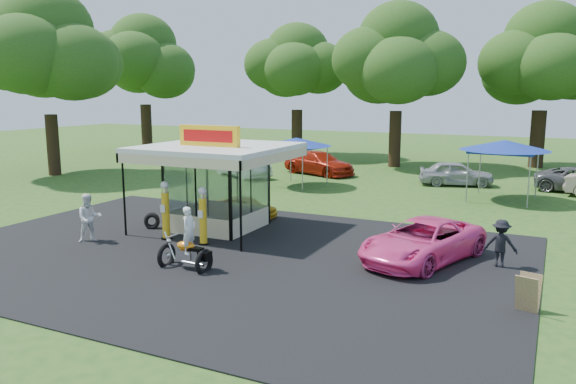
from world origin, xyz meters
name	(u,v)px	position (x,y,z in m)	size (l,w,h in m)	color
ground	(186,270)	(0.00, 0.00, 0.00)	(120.00, 120.00, 0.00)	#284F18
asphalt_apron	(221,253)	(0.00, 2.00, 0.02)	(20.00, 14.00, 0.04)	black
gas_station_kiosk	(218,185)	(-2.00, 4.99, 1.78)	(5.40, 5.40, 4.18)	white
gas_pump_left	(166,212)	(-2.81, 2.69, 1.06)	(0.41, 0.41, 2.22)	black
gas_pump_right	(203,218)	(-1.14, 2.66, 1.02)	(0.40, 0.40, 2.13)	black
motorcycle	(188,245)	(0.03, 0.09, 0.81)	(1.76, 0.88, 2.08)	black
spare_tires	(152,221)	(-4.38, 3.78, 0.33)	(0.84, 0.64, 0.67)	black
a_frame_sign	(528,294)	(9.70, 0.94, 0.50)	(0.59, 0.60, 0.98)	#593819
kiosk_car	(246,207)	(-2.00, 7.20, 0.48)	(1.13, 2.82, 0.96)	yellow
pink_sedan	(422,241)	(6.38, 4.10, 0.69)	(2.28, 4.94, 1.37)	#FF4598
spectator_west	(89,218)	(-5.15, 1.24, 0.90)	(0.88, 0.68, 1.80)	white
spectator_east_a	(501,244)	(8.73, 4.51, 0.77)	(1.00, 0.58, 1.55)	black
bg_car_a	(242,165)	(-8.22, 17.49, 0.78)	(1.65, 4.73, 1.56)	white
bg_car_b	(319,163)	(-4.12, 20.65, 0.76)	(2.13, 5.23, 1.52)	#B2200D
bg_car_c	(456,173)	(4.87, 19.98, 0.72)	(1.70, 4.23, 1.44)	#9C9DA1
tent_west	(296,142)	(-3.50, 15.72, 2.56)	(4.05, 4.05, 2.83)	gray
tent_east	(505,146)	(7.72, 16.31, 2.78)	(4.39, 4.39, 3.07)	gray
oak_far_a	(144,67)	(-23.95, 27.23, 7.63)	(10.11, 10.11, 11.99)	black
oak_far_b	(297,74)	(-10.07, 30.04, 6.92)	(9.08, 9.08, 10.83)	black
oak_far_c	(397,65)	(-0.63, 26.66, 7.28)	(9.74, 9.74, 11.48)	black
oak_far_d	(543,65)	(8.76, 30.77, 7.28)	(9.59, 9.59, 11.42)	black
oak_near	(47,61)	(-19.78, 12.82, 7.37)	(10.21, 10.21, 11.76)	black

